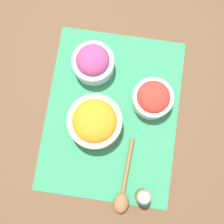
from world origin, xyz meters
TOP-DOWN VIEW (x-y plane):
  - ground_plane at (0.00, 0.00)m, footprint 3.00×3.00m
  - placemat at (0.00, 0.00)m, footprint 0.53×0.41m
  - onion_bowl at (-0.14, -0.08)m, footprint 0.13×0.13m
  - carrot_bowl at (0.04, -0.05)m, footprint 0.16×0.16m
  - tomato_bowl at (-0.06, 0.12)m, footprint 0.12×0.12m
  - wooden_spoon at (0.23, 0.07)m, footprint 0.22×0.05m
  - pepper_shaker at (0.23, 0.12)m, footprint 0.04×0.04m

SIDE VIEW (x-z plane):
  - ground_plane at x=0.00m, z-range 0.00..0.00m
  - placemat at x=0.00m, z-range 0.00..0.00m
  - wooden_spoon at x=0.23m, z-range 0.00..0.03m
  - tomato_bowl at x=-0.06m, z-range 0.00..0.08m
  - onion_bowl at x=-0.14m, z-range 0.00..0.09m
  - carrot_bowl at x=0.04m, z-range 0.00..0.09m
  - pepper_shaker at x=0.23m, z-range 0.00..0.10m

